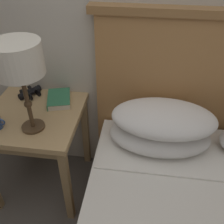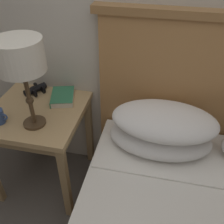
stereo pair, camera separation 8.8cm
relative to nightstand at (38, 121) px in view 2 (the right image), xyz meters
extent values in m
cube|color=tan|center=(0.00, 0.00, 0.07)|extent=(0.58, 0.58, 0.04)
cube|color=#917650|center=(0.00, 0.00, 0.02)|extent=(0.55, 0.55, 0.05)
cube|color=#A4865B|center=(0.25, -0.26, -0.25)|extent=(0.04, 0.04, 0.61)
cube|color=#A4865B|center=(-0.26, 0.25, -0.25)|extent=(0.04, 0.04, 0.61)
cube|color=#A4865B|center=(0.25, 0.25, -0.25)|extent=(0.04, 0.04, 0.61)
cube|color=white|center=(1.11, -0.11, -0.06)|extent=(1.37, 0.28, 0.01)
cube|color=#AD7A47|center=(1.11, 0.24, 0.04)|extent=(1.50, 0.06, 1.20)
ellipsoid|color=white|center=(0.78, 0.00, 0.01)|extent=(0.60, 0.36, 0.15)
ellipsoid|color=white|center=(0.79, 0.00, 0.14)|extent=(0.60, 0.36, 0.15)
cylinder|color=#4C3823|center=(0.06, -0.13, 0.09)|extent=(0.13, 0.13, 0.01)
cylinder|color=#4C3823|center=(0.06, -0.13, 0.27)|extent=(0.02, 0.02, 0.33)
sphere|color=#4C3823|center=(0.06, -0.13, 0.25)|extent=(0.04, 0.04, 0.04)
cylinder|color=silver|center=(0.06, -0.13, 0.52)|extent=(0.25, 0.25, 0.17)
cube|color=silver|center=(0.12, 0.15, 0.10)|extent=(0.19, 0.23, 0.04)
cube|color=#337F56|center=(0.12, 0.15, 0.12)|extent=(0.19, 0.24, 0.00)
cube|color=#337F56|center=(0.06, 0.13, 0.10)|extent=(0.06, 0.20, 0.04)
cylinder|color=black|center=(-0.11, 0.17, 0.11)|extent=(0.09, 0.10, 0.04)
cylinder|color=black|center=(-0.07, 0.14, 0.11)|extent=(0.05, 0.03, 0.05)
cylinder|color=black|center=(-0.15, 0.19, 0.11)|extent=(0.04, 0.03, 0.04)
cylinder|color=black|center=(-0.08, 0.22, 0.11)|extent=(0.09, 0.10, 0.04)
cylinder|color=black|center=(-0.03, 0.20, 0.11)|extent=(0.05, 0.03, 0.05)
cylinder|color=black|center=(-0.12, 0.25, 0.11)|extent=(0.04, 0.03, 0.04)
cube|color=black|center=(-0.09, 0.19, 0.12)|extent=(0.07, 0.06, 0.01)
cylinder|color=black|center=(-0.09, 0.19, 0.12)|extent=(0.02, 0.02, 0.02)
torus|color=#334C84|center=(-0.11, -0.16, 0.13)|extent=(0.05, 0.01, 0.05)
camera|label=1|loc=(0.66, -1.20, 1.05)|focal=42.00mm
camera|label=2|loc=(0.75, -1.19, 1.05)|focal=42.00mm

